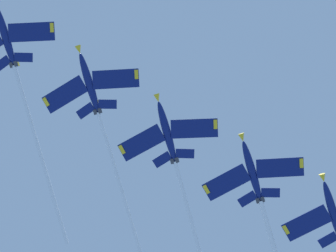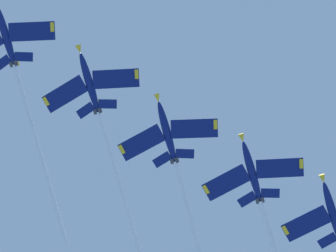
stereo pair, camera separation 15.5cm
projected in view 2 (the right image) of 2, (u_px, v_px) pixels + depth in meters
The scene contains 4 objects.
jet_lead at pixel (17, 73), 98.78m from camera, with size 20.06×48.05×16.17m.
jet_second at pixel (100, 119), 98.61m from camera, with size 20.09×49.58×16.37m.
jet_third at pixel (178, 175), 97.40m from camera, with size 20.04×49.71×17.85m.
jet_fourth at pixel (269, 233), 97.28m from camera, with size 20.09×52.36×18.34m.
Camera 2 is at (-34.23, 7.20, 1.59)m, focal length 53.99 mm.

